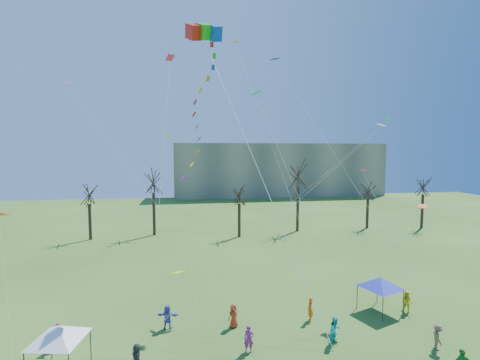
{
  "coord_description": "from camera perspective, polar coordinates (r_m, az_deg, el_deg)",
  "views": [
    {
      "loc": [
        -3.92,
        -13.69,
        12.58
      ],
      "look_at": [
        -1.09,
        5.0,
        11.0
      ],
      "focal_mm": 25.0,
      "sensor_mm": 36.0,
      "label": 1
    }
  ],
  "objects": [
    {
      "name": "distant_building",
      "position": [
        99.27,
        6.54,
        1.82
      ],
      "size": [
        60.0,
        14.0,
        15.0
      ],
      "primitive_type": "cube",
      "color": "gray",
      "rests_on": "ground"
    },
    {
      "name": "bare_tree_row",
      "position": [
        50.82,
        -0.61,
        -1.82
      ],
      "size": [
        69.74,
        8.76,
        11.14
      ],
      "color": "black",
      "rests_on": "ground"
    },
    {
      "name": "big_box_kite",
      "position": [
        19.01,
        -5.87,
        11.48
      ],
      "size": [
        3.79,
        6.23,
        20.45
      ],
      "color": "red",
      "rests_on": "ground"
    },
    {
      "name": "canopy_tent_white",
      "position": [
        23.21,
        -28.57,
        -21.92
      ],
      "size": [
        3.68,
        3.68,
        2.8
      ],
      "color": "#3F3F44",
      "rests_on": "ground"
    },
    {
      "name": "canopy_tent_blue",
      "position": [
        29.63,
        22.85,
        -15.8
      ],
      "size": [
        3.47,
        3.47,
        2.78
      ],
      "color": "#3F3F44",
      "rests_on": "ground"
    },
    {
      "name": "festival_crowd",
      "position": [
        22.43,
        2.35,
        -26.74
      ],
      "size": [
        25.91,
        10.79,
        1.83
      ],
      "color": "#C2183B",
      "rests_on": "ground"
    },
    {
      "name": "small_kites_aloft",
      "position": [
        25.45,
        0.99,
        7.36
      ],
      "size": [
        29.05,
        20.78,
        33.09
      ],
      "color": "#FF350D",
      "rests_on": "ground"
    }
  ]
}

